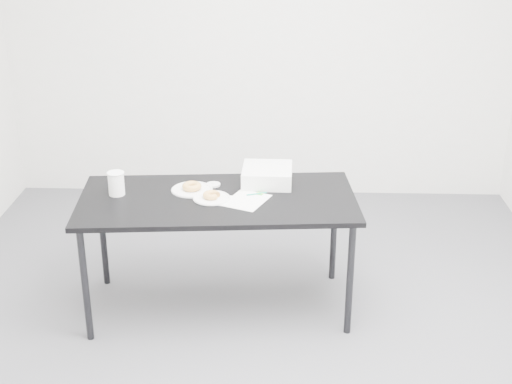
{
  "coord_description": "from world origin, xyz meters",
  "views": [
    {
      "loc": [
        0.17,
        -3.52,
        2.34
      ],
      "look_at": [
        0.04,
        0.02,
        0.83
      ],
      "focal_mm": 50.0,
      "sensor_mm": 36.0,
      "label": 1
    }
  ],
  "objects_px": {
    "table": "(218,206)",
    "bakery_box": "(267,175)",
    "scorecard": "(247,200)",
    "plate_far": "(192,190)",
    "pen": "(257,194)",
    "coffee_cup": "(116,183)",
    "plate_near": "(212,198)",
    "donut_far": "(192,186)",
    "donut_near": "(212,195)"
  },
  "relations": [
    {
      "from": "table",
      "to": "coffee_cup",
      "type": "height_order",
      "value": "coffee_cup"
    },
    {
      "from": "plate_near",
      "to": "donut_near",
      "type": "bearing_deg",
      "value": 90.0
    },
    {
      "from": "donut_near",
      "to": "plate_far",
      "type": "xyz_separation_m",
      "value": [
        -0.13,
        0.12,
        -0.02
      ]
    },
    {
      "from": "donut_near",
      "to": "plate_far",
      "type": "height_order",
      "value": "donut_near"
    },
    {
      "from": "pen",
      "to": "plate_far",
      "type": "xyz_separation_m",
      "value": [
        -0.38,
        0.05,
        -0.0
      ]
    },
    {
      "from": "plate_far",
      "to": "donut_far",
      "type": "xyz_separation_m",
      "value": [
        0.0,
        0.0,
        0.02
      ]
    },
    {
      "from": "table",
      "to": "coffee_cup",
      "type": "xyz_separation_m",
      "value": [
        -0.58,
        0.02,
        0.12
      ]
    },
    {
      "from": "plate_near",
      "to": "bakery_box",
      "type": "bearing_deg",
      "value": 39.62
    },
    {
      "from": "table",
      "to": "scorecard",
      "type": "bearing_deg",
      "value": -15.84
    },
    {
      "from": "plate_near",
      "to": "donut_far",
      "type": "distance_m",
      "value": 0.18
    },
    {
      "from": "pen",
      "to": "donut_near",
      "type": "bearing_deg",
      "value": 176.38
    },
    {
      "from": "donut_near",
      "to": "coffee_cup",
      "type": "relative_size",
      "value": 0.72
    },
    {
      "from": "table",
      "to": "plate_near",
      "type": "distance_m",
      "value": 0.07
    },
    {
      "from": "scorecard",
      "to": "plate_near",
      "type": "relative_size",
      "value": 1.22
    },
    {
      "from": "pen",
      "to": "donut_near",
      "type": "height_order",
      "value": "donut_near"
    },
    {
      "from": "donut_far",
      "to": "coffee_cup",
      "type": "height_order",
      "value": "coffee_cup"
    },
    {
      "from": "coffee_cup",
      "to": "donut_far",
      "type": "bearing_deg",
      "value": 10.49
    },
    {
      "from": "scorecard",
      "to": "bakery_box",
      "type": "height_order",
      "value": "bakery_box"
    },
    {
      "from": "table",
      "to": "plate_far",
      "type": "bearing_deg",
      "value": 142.46
    },
    {
      "from": "scorecard",
      "to": "donut_near",
      "type": "relative_size",
      "value": 2.6
    },
    {
      "from": "pen",
      "to": "plate_near",
      "type": "xyz_separation_m",
      "value": [
        -0.25,
        -0.07,
        -0.0
      ]
    },
    {
      "from": "scorecard",
      "to": "pen",
      "type": "height_order",
      "value": "pen"
    },
    {
      "from": "scorecard",
      "to": "plate_near",
      "type": "bearing_deg",
      "value": -160.12
    },
    {
      "from": "scorecard",
      "to": "plate_far",
      "type": "distance_m",
      "value": 0.35
    },
    {
      "from": "plate_near",
      "to": "donut_far",
      "type": "xyz_separation_m",
      "value": [
        -0.13,
        0.12,
        0.02
      ]
    },
    {
      "from": "donut_far",
      "to": "coffee_cup",
      "type": "relative_size",
      "value": 0.82
    },
    {
      "from": "donut_far",
      "to": "coffee_cup",
      "type": "bearing_deg",
      "value": -169.51
    },
    {
      "from": "donut_near",
      "to": "donut_far",
      "type": "bearing_deg",
      "value": 135.92
    },
    {
      "from": "table",
      "to": "pen",
      "type": "height_order",
      "value": "pen"
    },
    {
      "from": "plate_far",
      "to": "coffee_cup",
      "type": "relative_size",
      "value": 1.74
    },
    {
      "from": "table",
      "to": "bakery_box",
      "type": "bearing_deg",
      "value": 35.78
    },
    {
      "from": "pen",
      "to": "donut_near",
      "type": "relative_size",
      "value": 1.21
    },
    {
      "from": "plate_near",
      "to": "bakery_box",
      "type": "height_order",
      "value": "bakery_box"
    },
    {
      "from": "pen",
      "to": "donut_far",
      "type": "bearing_deg",
      "value": 152.95
    },
    {
      "from": "table",
      "to": "plate_near",
      "type": "bearing_deg",
      "value": -152.29
    },
    {
      "from": "donut_far",
      "to": "coffee_cup",
      "type": "xyz_separation_m",
      "value": [
        -0.42,
        -0.08,
        0.04
      ]
    },
    {
      "from": "coffee_cup",
      "to": "bakery_box",
      "type": "xyz_separation_m",
      "value": [
        0.86,
        0.21,
        -0.02
      ]
    },
    {
      "from": "donut_near",
      "to": "donut_far",
      "type": "relative_size",
      "value": 0.88
    },
    {
      "from": "bakery_box",
      "to": "scorecard",
      "type": "bearing_deg",
      "value": -110.89
    },
    {
      "from": "plate_near",
      "to": "coffee_cup",
      "type": "bearing_deg",
      "value": 175.4
    },
    {
      "from": "donut_near",
      "to": "pen",
      "type": "bearing_deg",
      "value": 15.66
    },
    {
      "from": "coffee_cup",
      "to": "plate_near",
      "type": "bearing_deg",
      "value": -4.6
    },
    {
      "from": "pen",
      "to": "coffee_cup",
      "type": "distance_m",
      "value": 0.81
    },
    {
      "from": "pen",
      "to": "plate_near",
      "type": "distance_m",
      "value": 0.26
    },
    {
      "from": "plate_far",
      "to": "coffee_cup",
      "type": "distance_m",
      "value": 0.44
    },
    {
      "from": "plate_far",
      "to": "pen",
      "type": "bearing_deg",
      "value": -7.78
    },
    {
      "from": "plate_far",
      "to": "bakery_box",
      "type": "relative_size",
      "value": 0.83
    },
    {
      "from": "table",
      "to": "scorecard",
      "type": "relative_size",
      "value": 6.31
    },
    {
      "from": "plate_near",
      "to": "bakery_box",
      "type": "relative_size",
      "value": 0.72
    },
    {
      "from": "donut_near",
      "to": "bakery_box",
      "type": "bearing_deg",
      "value": 39.62
    }
  ]
}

